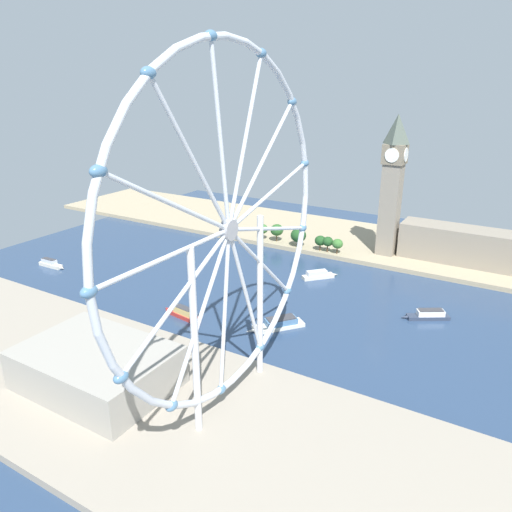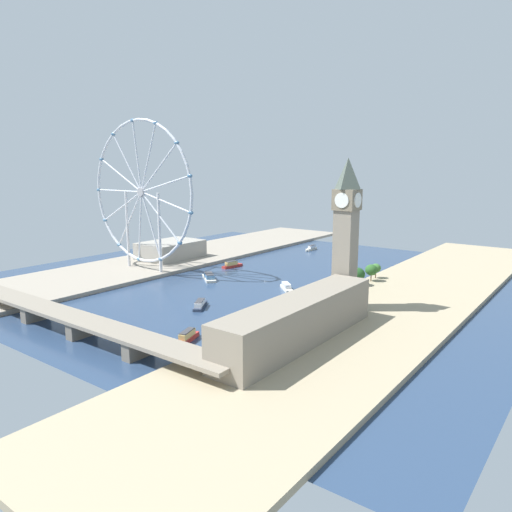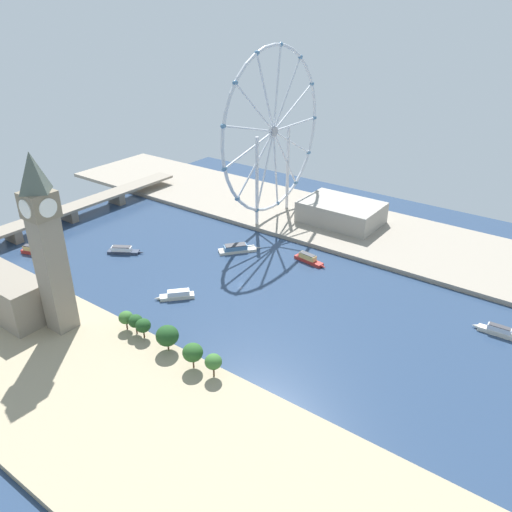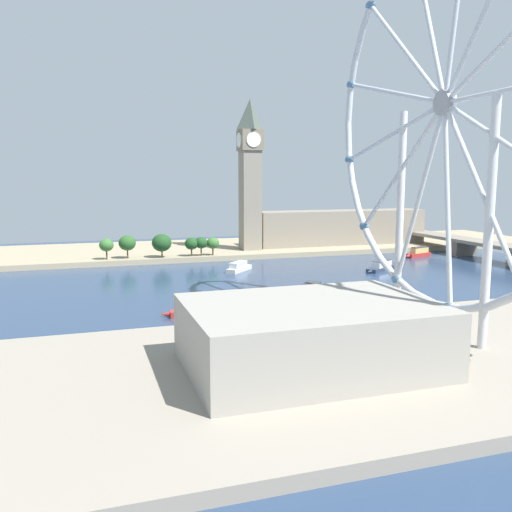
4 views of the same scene
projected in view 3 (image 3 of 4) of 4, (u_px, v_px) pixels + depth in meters
ground_plane at (240, 284)px, 309.85m from camera, size 400.19×400.19×0.00m
riverbank_left at (82, 386)px, 226.38m from camera, size 90.00×520.00×3.00m
riverbank_right at (332, 222)px, 391.96m from camera, size 90.00×520.00×3.00m
clock_tower at (47, 243)px, 243.17m from camera, size 14.68×14.68×92.72m
tree_row_embankment at (167, 337)px, 242.83m from camera, size 12.90×67.57×13.42m
ferris_wheel at (274, 132)px, 371.36m from camera, size 121.08×3.20×125.96m
riverside_hall at (341, 212)px, 385.71m from camera, size 40.66×58.19×15.78m
river_bridge at (68, 211)px, 395.19m from camera, size 212.19×16.90×10.76m
tour_boat_0 at (34, 251)px, 345.75m from camera, size 10.14×21.62×6.05m
tour_boat_1 at (177, 295)px, 294.64m from camera, size 19.60×18.46×5.05m
tour_boat_2 at (237, 249)px, 349.19m from camera, size 26.24×22.52×5.34m
tour_boat_3 at (123, 250)px, 346.97m from camera, size 16.32×23.09×5.14m
tour_boat_4 at (496, 330)px, 263.02m from camera, size 4.69×21.64×5.44m
tour_boat_5 at (309, 259)px, 334.90m from camera, size 7.96×24.96×5.78m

